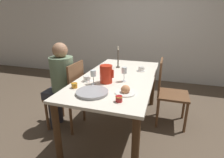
% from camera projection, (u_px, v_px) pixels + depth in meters
% --- Properties ---
extents(ground_plane, '(20.00, 20.00, 0.00)m').
position_uv_depth(ground_plane, '(118.00, 126.00, 2.51)').
color(ground_plane, brown).
extents(wall_back, '(10.00, 0.06, 2.60)m').
position_uv_depth(wall_back, '(144.00, 26.00, 4.11)').
color(wall_back, white).
rests_on(wall_back, ground_plane).
extents(dining_table, '(0.91, 1.81, 0.76)m').
position_uv_depth(dining_table, '(118.00, 83.00, 2.30)').
color(dining_table, silver).
rests_on(dining_table, ground_plane).
extents(chair_person_side, '(0.42, 0.42, 0.94)m').
position_uv_depth(chair_person_side, '(69.00, 94.00, 2.37)').
color(chair_person_side, brown).
rests_on(chair_person_side, ground_plane).
extents(chair_opposite, '(0.42, 0.42, 0.94)m').
position_uv_depth(chair_opposite, '(168.00, 91.00, 2.47)').
color(chair_opposite, brown).
rests_on(chair_opposite, ground_plane).
extents(person_seated, '(0.39, 0.41, 1.19)m').
position_uv_depth(person_seated, '(61.00, 79.00, 2.30)').
color(person_seated, '#33333D').
rests_on(person_seated, ground_plane).
extents(red_pitcher, '(0.17, 0.14, 0.21)m').
position_uv_depth(red_pitcher, '(106.00, 74.00, 2.00)').
color(red_pitcher, red).
rests_on(red_pitcher, dining_table).
extents(wine_glass_water, '(0.06, 0.06, 0.17)m').
position_uv_depth(wine_glass_water, '(124.00, 71.00, 2.03)').
color(wine_glass_water, white).
rests_on(wine_glass_water, dining_table).
extents(wine_glass_juice, '(0.06, 0.06, 0.16)m').
position_uv_depth(wine_glass_juice, '(93.00, 74.00, 1.95)').
color(wine_glass_juice, white).
rests_on(wine_glass_juice, dining_table).
extents(teacup_near_person, '(0.12, 0.12, 0.07)m').
position_uv_depth(teacup_near_person, '(87.00, 79.00, 2.07)').
color(teacup_near_person, white).
rests_on(teacup_near_person, dining_table).
extents(teacup_across, '(0.12, 0.12, 0.07)m').
position_uv_depth(teacup_across, '(141.00, 69.00, 2.47)').
color(teacup_across, white).
rests_on(teacup_across, dining_table).
extents(serving_tray, '(0.32, 0.32, 0.03)m').
position_uv_depth(serving_tray, '(92.00, 92.00, 1.73)').
color(serving_tray, '#9E9EA3').
rests_on(serving_tray, dining_table).
extents(bread_plate, '(0.21, 0.21, 0.09)m').
position_uv_depth(bread_plate, '(125.00, 91.00, 1.73)').
color(bread_plate, white).
rests_on(bread_plate, dining_table).
extents(jam_jar_amber, '(0.07, 0.07, 0.05)m').
position_uv_depth(jam_jar_amber, '(74.00, 85.00, 1.87)').
color(jam_jar_amber, '#C67A1E').
rests_on(jam_jar_amber, dining_table).
extents(jam_jar_red, '(0.07, 0.07, 0.05)m').
position_uv_depth(jam_jar_red, '(119.00, 99.00, 1.56)').
color(jam_jar_red, '#A81E1E').
rests_on(jam_jar_red, dining_table).
extents(candlestick_tall, '(0.06, 0.06, 0.32)m').
position_uv_depth(candlestick_tall, '(118.00, 60.00, 2.61)').
color(candlestick_tall, '#4C4238').
rests_on(candlestick_tall, dining_table).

